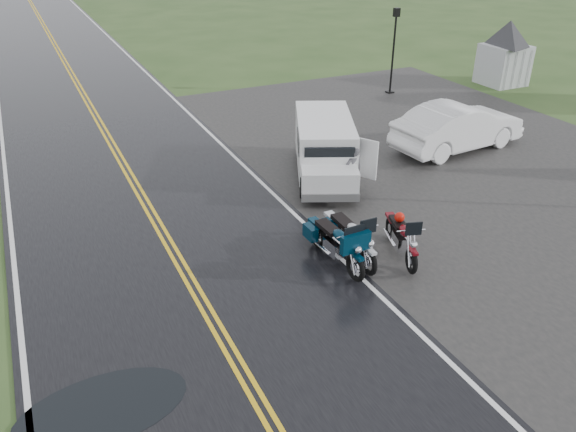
{
  "coord_description": "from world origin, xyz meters",
  "views": [
    {
      "loc": [
        -2.74,
        -9.45,
        7.85
      ],
      "look_at": [
        2.8,
        2.0,
        1.0
      ],
      "focal_mm": 35.0,
      "sensor_mm": 36.0,
      "label": 1
    }
  ],
  "objects_px": {
    "van_white": "(304,169)",
    "sedan_white": "(458,127)",
    "lamp_post_far_right": "(393,52)",
    "visitor_center": "(508,37)",
    "person_at_van": "(353,172)",
    "motorcycle_teal": "(356,257)",
    "motorcycle_red": "(413,251)",
    "motorcycle_silver": "(369,251)"
  },
  "relations": [
    {
      "from": "motorcycle_silver",
      "to": "person_at_van",
      "type": "bearing_deg",
      "value": 64.9
    },
    {
      "from": "visitor_center",
      "to": "person_at_van",
      "type": "xyz_separation_m",
      "value": [
        -13.99,
        -8.0,
        -1.58
      ]
    },
    {
      "from": "sedan_white",
      "to": "lamp_post_far_right",
      "type": "distance_m",
      "value": 7.73
    },
    {
      "from": "visitor_center",
      "to": "van_white",
      "type": "xyz_separation_m",
      "value": [
        -15.43,
        -7.46,
        -1.41
      ]
    },
    {
      "from": "visitor_center",
      "to": "van_white",
      "type": "distance_m",
      "value": 17.2
    },
    {
      "from": "motorcycle_teal",
      "to": "person_at_van",
      "type": "bearing_deg",
      "value": 57.27
    },
    {
      "from": "sedan_white",
      "to": "motorcycle_teal",
      "type": "bearing_deg",
      "value": 120.92
    },
    {
      "from": "motorcycle_red",
      "to": "motorcycle_silver",
      "type": "height_order",
      "value": "motorcycle_silver"
    },
    {
      "from": "person_at_van",
      "to": "sedan_white",
      "type": "relative_size",
      "value": 0.31
    },
    {
      "from": "motorcycle_silver",
      "to": "motorcycle_teal",
      "type": "bearing_deg",
      "value": -166.29
    },
    {
      "from": "van_white",
      "to": "sedan_white",
      "type": "xyz_separation_m",
      "value": [
        7.07,
        1.2,
        -0.12
      ]
    },
    {
      "from": "motorcycle_red",
      "to": "motorcycle_teal",
      "type": "distance_m",
      "value": 1.45
    },
    {
      "from": "visitor_center",
      "to": "lamp_post_far_right",
      "type": "xyz_separation_m",
      "value": [
        -6.21,
        1.08,
        -0.36
      ]
    },
    {
      "from": "visitor_center",
      "to": "lamp_post_far_right",
      "type": "relative_size",
      "value": 3.93
    },
    {
      "from": "person_at_van",
      "to": "sedan_white",
      "type": "xyz_separation_m",
      "value": [
        5.64,
        1.74,
        0.05
      ]
    },
    {
      "from": "visitor_center",
      "to": "van_white",
      "type": "relative_size",
      "value": 3.18
    },
    {
      "from": "lamp_post_far_right",
      "to": "visitor_center",
      "type": "bearing_deg",
      "value": -9.87
    },
    {
      "from": "van_white",
      "to": "person_at_van",
      "type": "height_order",
      "value": "van_white"
    },
    {
      "from": "visitor_center",
      "to": "sedan_white",
      "type": "distance_m",
      "value": 10.55
    },
    {
      "from": "visitor_center",
      "to": "motorcycle_red",
      "type": "relative_size",
      "value": 7.09
    },
    {
      "from": "motorcycle_red",
      "to": "person_at_van",
      "type": "distance_m",
      "value": 4.5
    },
    {
      "from": "van_white",
      "to": "sedan_white",
      "type": "height_order",
      "value": "van_white"
    },
    {
      "from": "visitor_center",
      "to": "person_at_van",
      "type": "distance_m",
      "value": 16.19
    },
    {
      "from": "motorcycle_silver",
      "to": "lamp_post_far_right",
      "type": "distance_m",
      "value": 16.37
    },
    {
      "from": "motorcycle_teal",
      "to": "van_white",
      "type": "bearing_deg",
      "value": 75.97
    },
    {
      "from": "lamp_post_far_right",
      "to": "motorcycle_silver",
      "type": "bearing_deg",
      "value": -126.83
    },
    {
      "from": "motorcycle_teal",
      "to": "person_at_van",
      "type": "relative_size",
      "value": 1.49
    },
    {
      "from": "motorcycle_silver",
      "to": "sedan_white",
      "type": "height_order",
      "value": "sedan_white"
    },
    {
      "from": "visitor_center",
      "to": "van_white",
      "type": "height_order",
      "value": "visitor_center"
    },
    {
      "from": "motorcycle_teal",
      "to": "sedan_white",
      "type": "relative_size",
      "value": 0.47
    },
    {
      "from": "motorcycle_red",
      "to": "van_white",
      "type": "xyz_separation_m",
      "value": [
        -0.43,
        4.92,
        0.32
      ]
    },
    {
      "from": "person_at_van",
      "to": "visitor_center",
      "type": "bearing_deg",
      "value": -152.66
    },
    {
      "from": "visitor_center",
      "to": "person_at_van",
      "type": "height_order",
      "value": "visitor_center"
    },
    {
      "from": "motorcycle_silver",
      "to": "van_white",
      "type": "distance_m",
      "value": 4.56
    },
    {
      "from": "person_at_van",
      "to": "lamp_post_far_right",
      "type": "xyz_separation_m",
      "value": [
        7.78,
        9.08,
        1.22
      ]
    },
    {
      "from": "motorcycle_teal",
      "to": "motorcycle_red",
      "type": "bearing_deg",
      "value": -14.53
    },
    {
      "from": "motorcycle_red",
      "to": "visitor_center",
      "type": "bearing_deg",
      "value": 57.53
    },
    {
      "from": "visitor_center",
      "to": "motorcycle_silver",
      "type": "height_order",
      "value": "visitor_center"
    },
    {
      "from": "motorcycle_teal",
      "to": "person_at_van",
      "type": "distance_m",
      "value": 4.74
    },
    {
      "from": "motorcycle_teal",
      "to": "van_white",
      "type": "height_order",
      "value": "van_white"
    },
    {
      "from": "sedan_white",
      "to": "lamp_post_far_right",
      "type": "xyz_separation_m",
      "value": [
        2.14,
        7.34,
        1.17
      ]
    },
    {
      "from": "van_white",
      "to": "sedan_white",
      "type": "bearing_deg",
      "value": 34.35
    }
  ]
}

